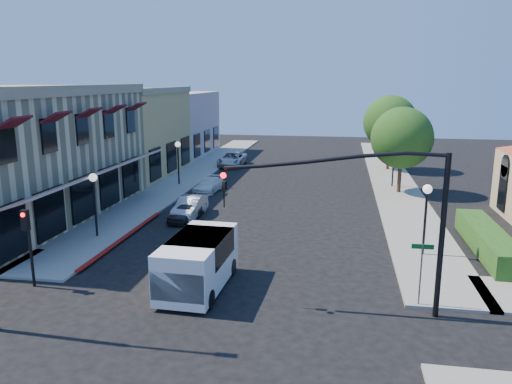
% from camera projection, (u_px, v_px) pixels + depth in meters
% --- Properties ---
extents(ground, '(120.00, 120.00, 0.00)m').
position_uv_depth(ground, '(211.00, 318.00, 18.02)').
color(ground, black).
rests_on(ground, ground).
extents(sidewalk_left, '(3.50, 50.00, 0.12)m').
position_uv_depth(sidewalk_left, '(194.00, 173.00, 45.40)').
color(sidewalk_left, gray).
rests_on(sidewalk_left, ground).
extents(sidewalk_right, '(3.50, 50.00, 0.12)m').
position_uv_depth(sidewalk_right, '(392.00, 180.00, 42.51)').
color(sidewalk_right, gray).
rests_on(sidewalk_right, ground).
extents(curb_red_strip, '(0.25, 10.00, 0.06)m').
position_uv_depth(curb_red_strip, '(125.00, 239.00, 26.85)').
color(curb_red_strip, maroon).
rests_on(curb_red_strip, ground).
extents(corner_brick_building, '(11.77, 18.20, 8.10)m').
position_uv_depth(corner_brick_building, '(10.00, 154.00, 30.26)').
color(corner_brick_building, beige).
rests_on(corner_brick_building, ground).
extents(yellow_stucco_building, '(10.00, 12.00, 7.60)m').
position_uv_depth(yellow_stucco_building, '(117.00, 132.00, 44.73)').
color(yellow_stucco_building, tan).
rests_on(yellow_stucco_building, ground).
extents(pink_stucco_building, '(10.00, 12.00, 7.00)m').
position_uv_depth(pink_stucco_building, '(164.00, 124.00, 56.33)').
color(pink_stucco_building, tan).
rests_on(pink_stucco_building, ground).
extents(hedge, '(1.40, 8.00, 1.10)m').
position_uv_depth(hedge, '(486.00, 253.00, 24.73)').
color(hedge, '#214E16').
rests_on(hedge, ground).
extents(street_tree_a, '(4.56, 4.56, 6.48)m').
position_uv_depth(street_tree_a, '(402.00, 138.00, 36.78)').
color(street_tree_a, '#361F15').
rests_on(street_tree_a, ground).
extents(street_tree_b, '(4.94, 4.94, 7.02)m').
position_uv_depth(street_tree_b, '(390.00, 122.00, 46.32)').
color(street_tree_b, '#361F15').
rests_on(street_tree_b, ground).
extents(signal_mast_arm, '(8.01, 0.39, 6.00)m').
position_uv_depth(signal_mast_arm, '(381.00, 205.00, 17.58)').
color(signal_mast_arm, black).
rests_on(signal_mast_arm, ground).
extents(secondary_signal, '(0.28, 0.42, 3.32)m').
position_uv_depth(secondary_signal, '(28.00, 234.00, 20.18)').
color(secondary_signal, black).
rests_on(secondary_signal, ground).
extents(street_name_sign, '(0.80, 0.06, 2.50)m').
position_uv_depth(street_name_sign, '(421.00, 265.00, 18.52)').
color(street_name_sign, '#595B5E').
rests_on(street_name_sign, ground).
extents(lamppost_left_near, '(0.44, 0.44, 3.57)m').
position_uv_depth(lamppost_left_near, '(94.00, 189.00, 26.51)').
color(lamppost_left_near, black).
rests_on(lamppost_left_near, ground).
extents(lamppost_left_far, '(0.44, 0.44, 3.57)m').
position_uv_depth(lamppost_left_far, '(178.00, 152.00, 39.96)').
color(lamppost_left_far, black).
rests_on(lamppost_left_far, ground).
extents(lamppost_right_near, '(0.44, 0.44, 3.57)m').
position_uv_depth(lamppost_right_near, '(427.00, 202.00, 23.70)').
color(lamppost_right_near, black).
rests_on(lamppost_right_near, ground).
extents(lamppost_right_far, '(0.44, 0.44, 3.57)m').
position_uv_depth(lamppost_right_far, '(394.00, 154.00, 39.08)').
color(lamppost_right_far, black).
rests_on(lamppost_right_far, ground).
extents(white_van, '(2.32, 4.98, 2.17)m').
position_uv_depth(white_van, '(198.00, 260.00, 20.24)').
color(white_van, white).
rests_on(white_van, ground).
extents(parked_car_a, '(1.63, 3.22, 1.05)m').
position_uv_depth(parked_car_a, '(185.00, 213.00, 30.23)').
color(parked_car_a, black).
rests_on(parked_car_a, ground).
extents(parked_car_b, '(1.38, 3.87, 1.27)m').
position_uv_depth(parked_car_b, '(190.00, 207.00, 31.17)').
color(parked_car_b, '#B5B6BA').
rests_on(parked_car_b, ground).
extents(parked_car_c, '(1.89, 3.81, 1.06)m').
position_uv_depth(parked_car_c, '(209.00, 185.00, 38.03)').
color(parked_car_c, white).
rests_on(parked_car_c, ground).
extents(parked_car_d, '(2.40, 4.98, 1.37)m').
position_uv_depth(parked_car_d, '(232.00, 159.00, 49.45)').
color(parked_car_d, '#ADB0B2').
rests_on(parked_car_d, ground).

